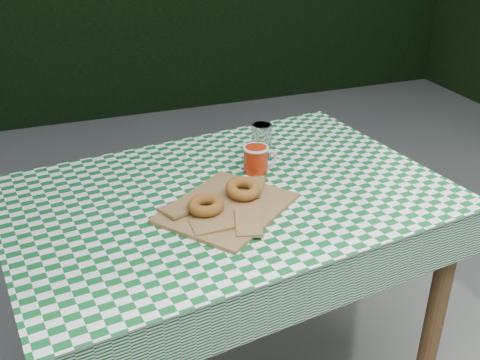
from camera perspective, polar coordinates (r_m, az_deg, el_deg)
name	(u,v)px	position (r m, az deg, el deg)	size (l,w,h in m)	color
table	(229,297)	(1.82, -1.17, -11.80)	(1.23, 0.82, 0.75)	brown
tablecloth	(227,193)	(1.61, -1.30, -1.33)	(1.25, 0.84, 0.01)	#0D5620
paper_bag	(227,207)	(1.52, -1.34, -2.76)	(0.34, 0.27, 0.02)	olive
bagel_front	(206,205)	(1.48, -3.49, -2.57)	(0.10, 0.10, 0.03)	#885F1C
bagel_back	(243,189)	(1.56, 0.32, -0.88)	(0.10, 0.10, 0.03)	#95531F
coffee_mug	(256,159)	(1.71, 1.62, 2.11)	(0.15, 0.15, 0.08)	#AC240B
drinking_glass	(261,142)	(1.79, 2.20, 3.94)	(0.06, 0.06, 0.12)	silver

